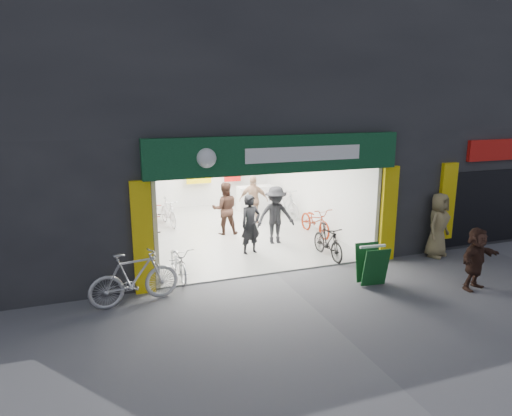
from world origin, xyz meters
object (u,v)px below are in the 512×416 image
bike_left_front (179,261)px  pedestrian_near (438,225)px  bike_right_front (328,241)px  parked_bike (134,278)px  sandwich_board (372,264)px

bike_left_front → pedestrian_near: 7.18m
bike_right_front → parked_bike: size_ratio=0.82×
parked_bike → sandwich_board: (5.38, -0.86, -0.07)m
pedestrian_near → sandwich_board: 3.13m
parked_bike → pedestrian_near: size_ratio=1.08×
bike_left_front → bike_right_front: bearing=-2.1°
parked_bike → pedestrian_near: (8.28, 0.27, 0.32)m
pedestrian_near → bike_left_front: bearing=149.4°
bike_left_front → pedestrian_near: pedestrian_near is taller
parked_bike → pedestrian_near: bearing=-98.8°
parked_bike → bike_left_front: bearing=-55.7°
bike_right_front → bike_left_front: bearing=179.6°
bike_right_front → sandwich_board: (0.05, -2.03, 0.04)m
bike_left_front → bike_right_front: size_ratio=1.01×
bike_right_front → sandwich_board: sandwich_board is taller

